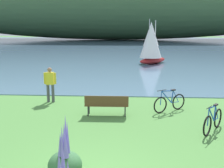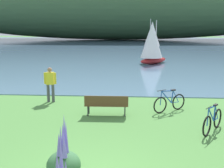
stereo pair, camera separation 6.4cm
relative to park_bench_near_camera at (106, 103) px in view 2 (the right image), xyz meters
The scene contains 9 objects.
bay_water 43.18m from the park_bench_near_camera, 90.01° to the left, with size 180.00×80.00×0.04m, color #5B7F9E.
distant_hillside 67.14m from the park_bench_near_camera, 92.53° to the left, with size 119.67×28.00×20.05m, color #42663D.
park_bench_near_camera is the anchor object (origin of this frame).
bicycle_leaning_near_bench 2.79m from the park_bench_near_camera, 15.75° to the left, with size 1.49×1.05×1.01m.
bicycle_beside_path 4.18m from the park_bench_near_camera, 22.09° to the right, with size 1.07×1.48×1.01m.
person_at_shoreline 3.55m from the park_bench_near_camera, 145.94° to the left, with size 0.61×0.22×1.71m.
echium_bush_closest_to_camera 4.99m from the park_bench_near_camera, 97.07° to the right, with size 0.83×0.83×1.61m.
sailboat_nearest_to_shore 32.44m from the park_bench_near_camera, 82.62° to the left, with size 3.24×4.03×4.68m.
sailboat_mid_bay 16.60m from the park_bench_near_camera, 79.50° to the left, with size 3.33×3.35×4.18m.
Camera 2 is at (0.98, -5.68, 3.65)m, focal length 44.84 mm.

